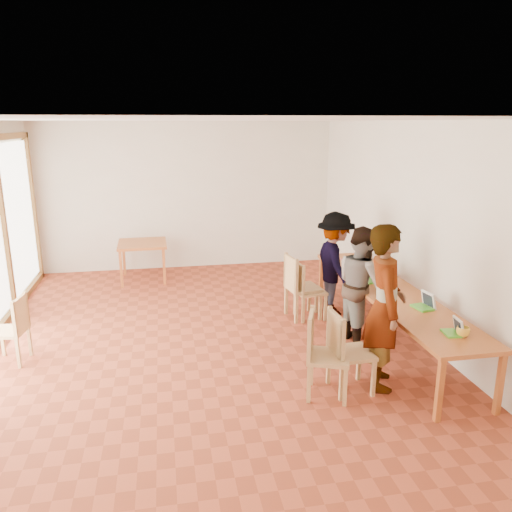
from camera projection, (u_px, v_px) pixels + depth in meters
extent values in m
plane|color=#A34327|center=(207.00, 346.00, 6.84)|extent=(8.00, 8.00, 0.00)
cube|color=silver|center=(187.00, 196.00, 10.25)|extent=(6.00, 0.10, 3.00)
cube|color=silver|center=(268.00, 408.00, 2.65)|extent=(6.00, 0.10, 3.00)
cube|color=silver|center=(418.00, 231.00, 6.98)|extent=(0.10, 8.00, 3.00)
cube|color=white|center=(201.00, 118.00, 6.06)|extent=(6.00, 8.00, 0.04)
cube|color=#AA5825|center=(389.00, 291.00, 6.84)|extent=(0.80, 4.00, 0.05)
cube|color=#AA5825|center=(439.00, 391.00, 5.03)|extent=(0.06, 0.06, 0.70)
cube|color=#AA5825|center=(321.00, 277.00, 8.72)|extent=(0.06, 0.06, 0.70)
cube|color=#AA5825|center=(500.00, 384.00, 5.16)|extent=(0.06, 0.06, 0.70)
cube|color=#AA5825|center=(358.00, 275.00, 8.84)|extent=(0.06, 0.06, 0.70)
cube|color=#AA5825|center=(142.00, 244.00, 9.52)|extent=(0.90, 0.90, 0.05)
cube|color=#AA5825|center=(121.00, 269.00, 9.18)|extent=(0.05, 0.05, 0.70)
cube|color=#AA5825|center=(124.00, 258.00, 9.92)|extent=(0.05, 0.05, 0.70)
cube|color=#AA5825|center=(164.00, 267.00, 9.32)|extent=(0.05, 0.05, 0.70)
cube|color=#AA5825|center=(164.00, 257.00, 10.06)|extent=(0.05, 0.05, 0.70)
cube|color=tan|center=(328.00, 357.00, 5.50)|extent=(0.59, 0.59, 0.04)
cube|color=tan|center=(311.00, 334.00, 5.47)|extent=(0.20, 0.44, 0.48)
cube|color=tan|center=(352.00, 353.00, 5.61)|extent=(0.47, 0.47, 0.04)
cube|color=tan|center=(336.00, 334.00, 5.50)|extent=(0.06, 0.45, 0.47)
cube|color=tan|center=(303.00, 288.00, 7.75)|extent=(0.53, 0.53, 0.04)
cube|color=tan|center=(291.00, 273.00, 7.61)|extent=(0.11, 0.47, 0.49)
cube|color=tan|center=(310.00, 291.00, 7.73)|extent=(0.46, 0.46, 0.04)
cube|color=tan|center=(299.00, 278.00, 7.62)|extent=(0.08, 0.43, 0.44)
cube|color=tan|center=(8.00, 331.00, 6.29)|extent=(0.47, 0.47, 0.04)
cube|color=tan|center=(21.00, 314.00, 6.23)|extent=(0.10, 0.41, 0.43)
imported|color=gray|center=(385.00, 307.00, 5.61)|extent=(0.63, 0.80, 1.91)
imported|color=gray|center=(361.00, 285.00, 6.85)|extent=(0.66, 0.82, 1.63)
imported|color=gray|center=(335.00, 264.00, 7.84)|extent=(0.63, 1.07, 1.64)
cube|color=#54C231|center=(451.00, 333.00, 5.40)|extent=(0.18, 0.23, 0.02)
cube|color=white|center=(459.00, 326.00, 5.38)|extent=(0.08, 0.21, 0.18)
cube|color=#54C231|center=(422.00, 308.00, 6.14)|extent=(0.22, 0.28, 0.03)
cube|color=white|center=(429.00, 300.00, 6.15)|extent=(0.11, 0.24, 0.21)
cube|color=#54C231|center=(370.00, 280.00, 7.19)|extent=(0.22, 0.29, 0.03)
cube|color=white|center=(377.00, 273.00, 7.20)|extent=(0.11, 0.25, 0.22)
imported|color=yellow|center=(463.00, 332.00, 5.33)|extent=(0.17, 0.17, 0.11)
cylinder|color=#117028|center=(381.00, 267.00, 7.38)|extent=(0.07, 0.07, 0.28)
cylinder|color=silver|center=(370.00, 275.00, 7.36)|extent=(0.07, 0.07, 0.09)
cylinder|color=white|center=(359.00, 281.00, 7.11)|extent=(0.08, 0.08, 0.06)
cube|color=#D94D5D|center=(343.00, 260.00, 8.31)|extent=(0.05, 0.10, 0.01)
cube|color=black|center=(365.00, 274.00, 7.40)|extent=(0.16, 0.26, 0.09)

